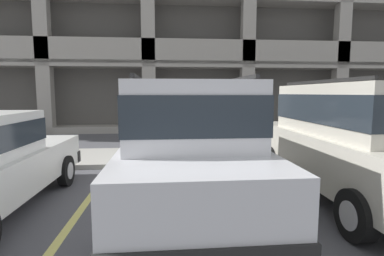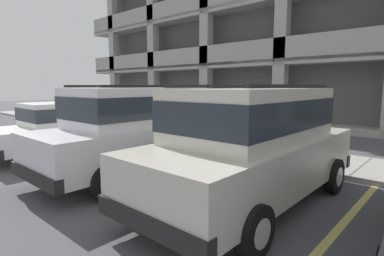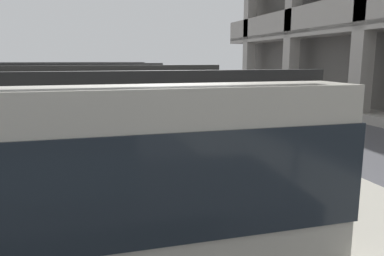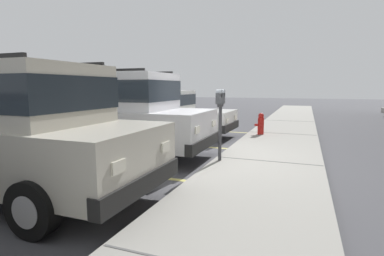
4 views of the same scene
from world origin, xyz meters
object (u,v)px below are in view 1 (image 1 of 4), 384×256
at_px(silver_suv, 187,140).
at_px(parking_meter_near, 184,118).
at_px(fire_hydrant, 27,148).
at_px(dark_hatchback, 356,137).

height_order(silver_suv, parking_meter_near, silver_suv).
xyz_separation_m(parking_meter_near, fire_hydrant, (-3.87, 0.30, -0.76)).
xyz_separation_m(dark_hatchback, fire_hydrant, (-6.65, 2.87, -0.62)).
xyz_separation_m(silver_suv, dark_hatchback, (2.89, 0.16, 0.00)).
bearing_deg(fire_hydrant, parking_meter_near, -4.39).
distance_m(parking_meter_near, fire_hydrant, 3.96).
distance_m(dark_hatchback, fire_hydrant, 7.27).
bearing_deg(silver_suv, parking_meter_near, 87.24).
bearing_deg(parking_meter_near, silver_suv, -92.47).
distance_m(silver_suv, dark_hatchback, 2.90).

